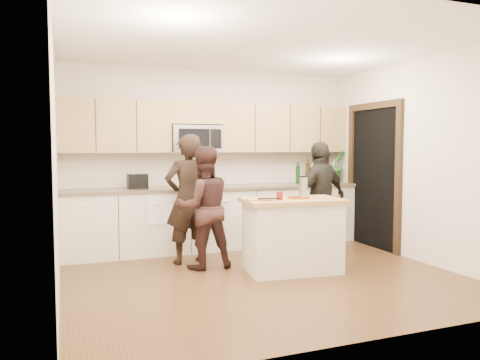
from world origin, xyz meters
name	(u,v)px	position (x,y,z in m)	size (l,w,h in m)	color
floor	(263,276)	(0.00, 0.00, 0.00)	(4.50, 4.50, 0.00)	#54361C
room_shell	(263,130)	(0.00, 0.00, 1.73)	(4.52, 4.02, 2.71)	beige
back_cabinetry	(218,217)	(0.00, 1.69, 0.47)	(4.50, 0.66, 0.94)	silver
upper_cabinetry	(217,126)	(0.03, 1.83, 1.84)	(4.50, 0.33, 0.75)	tan
microwave	(196,139)	(-0.31, 1.80, 1.65)	(0.76, 0.41, 0.40)	silver
doorway	(374,172)	(2.23, 0.90, 1.16)	(0.06, 1.25, 2.20)	black
framed_picture	(321,162)	(1.95, 1.98, 1.28)	(0.30, 0.03, 0.38)	black
dish_towel	(158,199)	(-0.95, 1.50, 0.80)	(0.34, 0.60, 0.48)	white
island	(292,235)	(0.42, 0.07, 0.45)	(1.26, 0.81, 0.90)	silver
red_plate	(298,197)	(0.52, 0.10, 0.91)	(0.28, 0.28, 0.02)	maroon
box_grater	(303,186)	(0.57, 0.06, 1.05)	(0.09, 0.06, 0.26)	silver
drink_glass	(280,196)	(0.22, 0.01, 0.95)	(0.08, 0.08, 0.09)	maroon
cutting_board	(258,200)	(-0.05, 0.03, 0.91)	(0.26, 0.20, 0.02)	#B3894A
tongs	(269,199)	(0.05, -0.05, 0.93)	(0.26, 0.03, 0.02)	black
knife	(269,199)	(0.04, -0.08, 0.92)	(0.18, 0.02, 0.01)	silver
toaster	(138,181)	(-1.20, 1.67, 1.05)	(0.27, 0.21, 0.21)	black
bottle_cluster	(316,172)	(1.72, 1.72, 1.12)	(0.83, 0.26, 0.39)	black
orchid	(337,166)	(2.10, 1.72, 1.22)	(0.30, 0.24, 0.55)	#2C6A2A
woman_left	(188,199)	(-0.66, 0.94, 0.85)	(0.62, 0.41, 1.70)	black
woman_center	(203,208)	(-0.55, 0.62, 0.77)	(0.75, 0.58, 1.54)	black
woman_right	(321,199)	(1.19, 0.69, 0.80)	(0.94, 0.39, 1.61)	black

